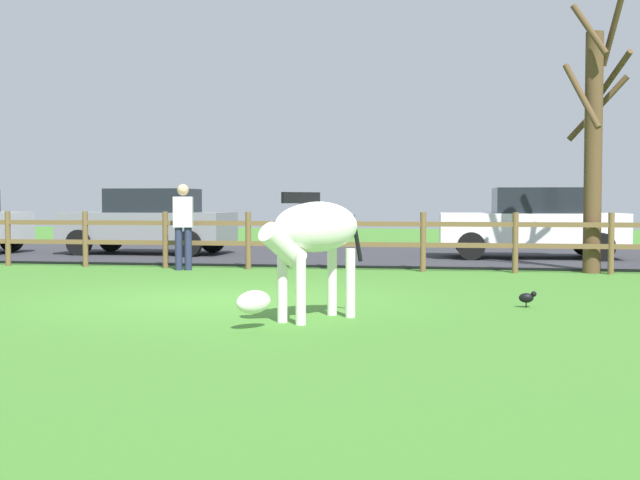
{
  "coord_description": "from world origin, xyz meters",
  "views": [
    {
      "loc": [
        3.24,
        -10.88,
        1.31
      ],
      "look_at": [
        1.11,
        1.35,
        0.75
      ],
      "focal_mm": 47.72,
      "sensor_mm": 36.0,
      "label": 1
    }
  ],
  "objects_px": {
    "bare_tree": "(594,140)",
    "visitor_near_fence": "(183,223)",
    "parked_car_white": "(532,222)",
    "parked_car_grey": "(149,221)",
    "crow_on_grass": "(527,297)",
    "zebra": "(312,237)"
  },
  "relations": [
    {
      "from": "bare_tree",
      "to": "visitor_near_fence",
      "type": "distance_m",
      "value": 7.77
    },
    {
      "from": "parked_car_white",
      "to": "parked_car_grey",
      "type": "distance_m",
      "value": 8.96
    },
    {
      "from": "parked_car_white",
      "to": "visitor_near_fence",
      "type": "xyz_separation_m",
      "value": [
        -6.75,
        -3.97,
        0.06
      ]
    },
    {
      "from": "parked_car_white",
      "to": "visitor_near_fence",
      "type": "relative_size",
      "value": 2.49
    },
    {
      "from": "crow_on_grass",
      "to": "parked_car_white",
      "type": "distance_m",
      "value": 8.76
    },
    {
      "from": "zebra",
      "to": "parked_car_white",
      "type": "relative_size",
      "value": 0.41
    },
    {
      "from": "crow_on_grass",
      "to": "visitor_near_fence",
      "type": "bearing_deg",
      "value": 142.07
    },
    {
      "from": "crow_on_grass",
      "to": "zebra",
      "type": "bearing_deg",
      "value": -146.68
    },
    {
      "from": "crow_on_grass",
      "to": "parked_car_grey",
      "type": "relative_size",
      "value": 0.05
    },
    {
      "from": "crow_on_grass",
      "to": "parked_car_grey",
      "type": "distance_m",
      "value": 11.97
    },
    {
      "from": "zebra",
      "to": "parked_car_grey",
      "type": "bearing_deg",
      "value": 119.82
    },
    {
      "from": "bare_tree",
      "to": "parked_car_grey",
      "type": "height_order",
      "value": "bare_tree"
    },
    {
      "from": "zebra",
      "to": "parked_car_grey",
      "type": "xyz_separation_m",
      "value": [
        -5.86,
        10.22,
        -0.08
      ]
    },
    {
      "from": "crow_on_grass",
      "to": "parked_car_white",
      "type": "relative_size",
      "value": 0.05
    },
    {
      "from": "bare_tree",
      "to": "zebra",
      "type": "distance_m",
      "value": 8.17
    },
    {
      "from": "crow_on_grass",
      "to": "parked_car_white",
      "type": "bearing_deg",
      "value": 85.5
    },
    {
      "from": "parked_car_grey",
      "to": "visitor_near_fence",
      "type": "height_order",
      "value": "visitor_near_fence"
    },
    {
      "from": "zebra",
      "to": "visitor_near_fence",
      "type": "distance_m",
      "value": 7.3
    },
    {
      "from": "parked_car_grey",
      "to": "parked_car_white",
      "type": "bearing_deg",
      "value": 0.46
    },
    {
      "from": "crow_on_grass",
      "to": "visitor_near_fence",
      "type": "xyz_separation_m",
      "value": [
        -6.07,
        4.73,
        0.78
      ]
    },
    {
      "from": "zebra",
      "to": "crow_on_grass",
      "type": "distance_m",
      "value": 3.0
    },
    {
      "from": "parked_car_white",
      "to": "crow_on_grass",
      "type": "bearing_deg",
      "value": -94.5
    }
  ]
}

